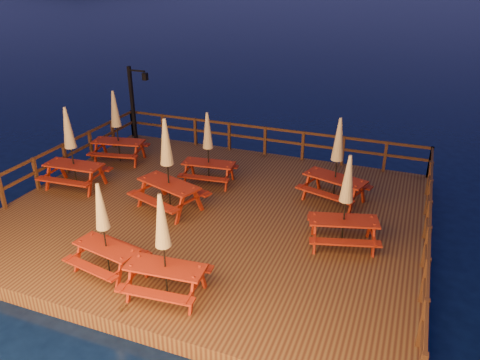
{
  "coord_description": "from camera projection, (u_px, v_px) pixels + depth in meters",
  "views": [
    {
      "loc": [
        5.12,
        -11.0,
        7.03
      ],
      "look_at": [
        0.63,
        0.6,
        1.25
      ],
      "focal_mm": 35.0,
      "sensor_mm": 36.0,
      "label": 1
    }
  ],
  "objects": [
    {
      "name": "picnic_table_0",
      "position": [
        167.0,
        164.0,
        13.33
      ],
      "size": [
        2.35,
        2.13,
        2.78
      ],
      "rotation": [
        0.0,
        0.0,
        -0.32
      ],
      "color": "maroon",
      "rests_on": "deck"
    },
    {
      "name": "deck_piles",
      "position": [
        213.0,
        231.0,
        14.07
      ],
      "size": [
        11.44,
        9.44,
        1.4
      ],
      "color": "#3E2B13",
      "rests_on": "ground"
    },
    {
      "name": "picnic_table_4",
      "position": [
        103.0,
        227.0,
        10.6
      ],
      "size": [
        1.81,
        1.59,
        2.29
      ],
      "rotation": [
        0.0,
        0.0,
        -0.18
      ],
      "color": "maroon",
      "rests_on": "deck"
    },
    {
      "name": "lamp_post",
      "position": [
        135.0,
        97.0,
        18.63
      ],
      "size": [
        0.85,
        0.18,
        3.0
      ],
      "color": "black",
      "rests_on": "deck"
    },
    {
      "name": "ground",
      "position": [
        213.0,
        223.0,
        13.95
      ],
      "size": [
        500.0,
        500.0,
        0.0
      ],
      "primitive_type": "plane",
      "color": "black",
      "rests_on": "ground"
    },
    {
      "name": "picnic_table_1",
      "position": [
        208.0,
        147.0,
        15.03
      ],
      "size": [
        1.83,
        1.57,
        2.41
      ],
      "rotation": [
        0.0,
        0.0,
        0.11
      ],
      "color": "maroon",
      "rests_on": "deck"
    },
    {
      "name": "picnic_table_5",
      "position": [
        71.0,
        147.0,
        14.69
      ],
      "size": [
        1.97,
        1.66,
        2.68
      ],
      "rotation": [
        0.0,
        0.0,
        0.07
      ],
      "color": "maroon",
      "rests_on": "deck"
    },
    {
      "name": "picnic_table_6",
      "position": [
        346.0,
        200.0,
        11.59
      ],
      "size": [
        2.07,
        1.85,
        2.49
      ],
      "rotation": [
        0.0,
        0.0,
        0.28
      ],
      "color": "maroon",
      "rests_on": "deck"
    },
    {
      "name": "railing",
      "position": [
        235.0,
        165.0,
        14.96
      ],
      "size": [
        11.8,
        9.75,
        1.1
      ],
      "color": "#3E2B13",
      "rests_on": "deck"
    },
    {
      "name": "picnic_table_2",
      "position": [
        337.0,
        159.0,
        13.8
      ],
      "size": [
        2.22,
        2.0,
        2.65
      ],
      "rotation": [
        0.0,
        0.0,
        -0.3
      ],
      "color": "maroon",
      "rests_on": "deck"
    },
    {
      "name": "deck",
      "position": [
        213.0,
        217.0,
        13.86
      ],
      "size": [
        12.0,
        10.0,
        0.4
      ],
      "primitive_type": "cube",
      "color": "#422215",
      "rests_on": "ground"
    },
    {
      "name": "picnic_table_3",
      "position": [
        116.0,
        126.0,
        16.7
      ],
      "size": [
        2.09,
        1.83,
        2.63
      ],
      "rotation": [
        0.0,
        0.0,
        0.19
      ],
      "color": "maroon",
      "rests_on": "deck"
    },
    {
      "name": "picnic_table_7",
      "position": [
        164.0,
        245.0,
        9.77
      ],
      "size": [
        1.84,
        1.57,
        2.47
      ],
      "rotation": [
        0.0,
        0.0,
        0.09
      ],
      "color": "maroon",
      "rests_on": "deck"
    }
  ]
}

